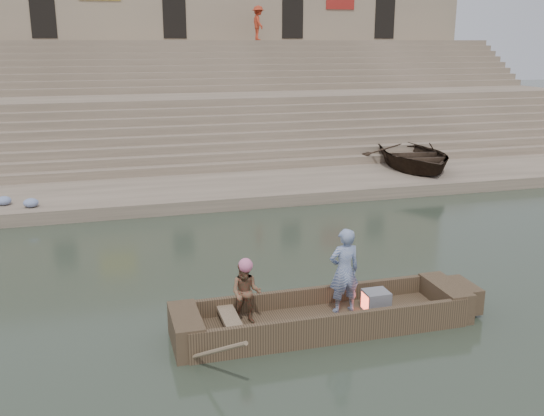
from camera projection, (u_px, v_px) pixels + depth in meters
name	position (u px, v px, depth m)	size (l,w,h in m)	color
ground	(397.00, 269.00, 14.26)	(120.00, 120.00, 0.00)	#2A3527
lower_landing	(294.00, 186.00, 21.62)	(32.00, 4.00, 0.40)	gray
mid_landing	(245.00, 125.00, 28.26)	(32.00, 3.00, 2.80)	gray
upper_landing	(216.00, 88.00, 34.43)	(32.00, 3.00, 5.20)	gray
ghat_steps	(237.00, 112.00, 29.72)	(32.00, 11.00, 5.20)	gray
building_wall	(203.00, 33.00, 37.34)	(32.00, 5.07, 11.20)	#9C886A
main_rowboat	(323.00, 323.00, 11.31)	(5.00, 1.30, 0.22)	brown
rowboat_trim	(334.00, 312.00, 11.31)	(6.04, 2.63, 1.84)	brown
standing_man	(344.00, 271.00, 11.31)	(0.60, 0.39, 1.65)	navy
rowing_man	(246.00, 293.00, 10.93)	(0.57, 0.44, 1.17)	#21653A
television	(375.00, 301.00, 11.51)	(0.46, 0.42, 0.40)	slate
beached_rowboat	(414.00, 155.00, 23.45)	(3.45, 4.83, 1.00)	#2D2116
pedestrian	(258.00, 23.00, 34.24)	(1.21, 0.70, 1.87)	#AD341D
cloth_bundles	(17.00, 202.00, 18.16)	(1.25, 0.92, 0.26)	#3F5999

